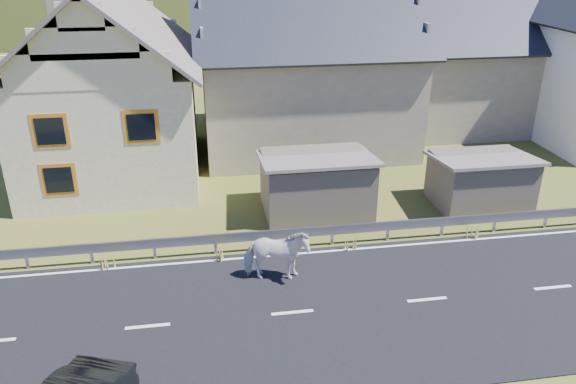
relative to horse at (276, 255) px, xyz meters
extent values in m
plane|color=#374012|center=(4.21, -1.77, -0.89)|extent=(160.00, 160.00, 0.00)
cube|color=black|center=(4.21, -1.77, -0.87)|extent=(60.00, 7.00, 0.04)
cube|color=silver|center=(4.21, -1.77, -0.85)|extent=(60.00, 6.60, 0.01)
cube|color=#93969B|center=(4.21, 1.91, -0.31)|extent=(28.00, 0.08, 0.34)
cube|color=#93969B|center=(-7.79, 1.93, -0.54)|extent=(0.10, 0.06, 0.70)
cube|color=#93969B|center=(-5.79, 1.93, -0.54)|extent=(0.10, 0.06, 0.70)
cube|color=#93969B|center=(-3.79, 1.93, -0.54)|extent=(0.10, 0.06, 0.70)
cube|color=#93969B|center=(-1.79, 1.93, -0.54)|extent=(0.10, 0.06, 0.70)
cube|color=#93969B|center=(0.21, 1.93, -0.54)|extent=(0.10, 0.06, 0.70)
cube|color=#93969B|center=(2.21, 1.93, -0.54)|extent=(0.10, 0.06, 0.70)
cube|color=#93969B|center=(4.21, 1.93, -0.54)|extent=(0.10, 0.06, 0.70)
cube|color=#93969B|center=(6.21, 1.93, -0.54)|extent=(0.10, 0.06, 0.70)
cube|color=#93969B|center=(8.21, 1.93, -0.54)|extent=(0.10, 0.06, 0.70)
cube|color=#93969B|center=(10.21, 1.93, -0.54)|extent=(0.10, 0.06, 0.70)
cube|color=#65594B|center=(2.21, 4.73, 0.21)|extent=(4.30, 3.30, 2.40)
cube|color=#65594B|center=(8.71, 4.23, 0.11)|extent=(3.80, 2.90, 2.20)
cube|color=#FFEBB2|center=(-5.79, 10.23, 1.61)|extent=(7.00, 9.00, 5.00)
cube|color=orange|center=(-7.39, 5.73, 2.51)|extent=(1.30, 0.12, 1.30)
cube|color=orange|center=(-4.19, 5.73, 2.51)|extent=(1.30, 0.12, 1.30)
cube|color=orange|center=(-7.39, 5.73, 0.61)|extent=(1.30, 0.12, 1.30)
cube|color=gray|center=(-7.79, 11.73, 5.67)|extent=(0.70, 0.70, 2.40)
cube|color=gray|center=(3.21, 13.23, 1.61)|extent=(10.00, 9.00, 5.00)
cube|color=gray|center=(13.21, 15.23, 1.41)|extent=(9.00, 8.00, 4.60)
ellipsoid|color=#2E3C17|center=(9.21, 178.23, -20.89)|extent=(440.00, 280.00, 260.00)
imported|color=silver|center=(0.00, 0.00, 0.00)|extent=(1.19, 2.13, 1.71)
camera|label=1|loc=(-1.97, -14.67, 8.71)|focal=35.00mm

